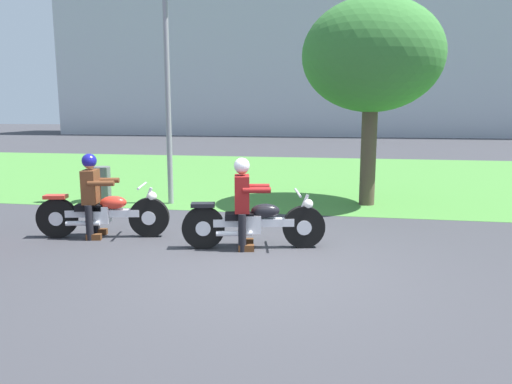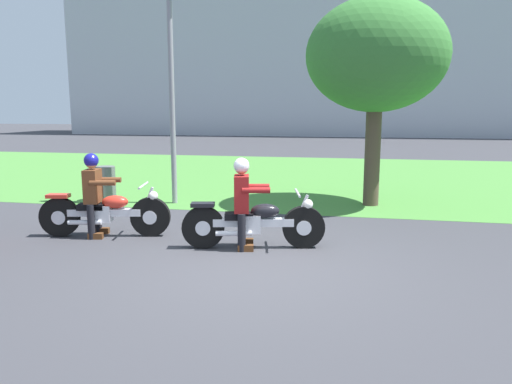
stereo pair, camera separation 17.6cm
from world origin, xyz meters
name	(u,v)px [view 2 (the right image)]	position (x,y,z in m)	size (l,w,h in m)	color
ground	(259,267)	(0.00, 0.00, 0.00)	(120.00, 120.00, 0.00)	#38383D
grass_verge	(315,176)	(0.00, 9.43, 0.00)	(60.00, 12.00, 0.01)	#478438
stadium_facade	(383,53)	(3.34, 36.47, 6.79)	(53.13, 8.00, 13.59)	#B2B7C1
motorcycle_lead	(254,223)	(-0.26, 0.91, 0.40)	(2.19, 0.76, 0.89)	black
rider_lead	(243,196)	(-0.43, 0.87, 0.82)	(0.61, 0.54, 1.41)	black
motorcycle_follow	(105,213)	(-2.87, 1.10, 0.40)	(2.18, 0.76, 0.89)	black
rider_follow	(94,188)	(-3.04, 1.07, 0.83)	(0.61, 0.54, 1.41)	black
tree_roadside	(376,56)	(1.63, 4.79, 3.26)	(3.04, 3.04, 4.50)	brown
streetlight_pole	(175,40)	(-2.68, 4.13, 3.62)	(0.96, 0.20, 5.81)	gray
trash_can	(105,184)	(-4.51, 4.08, 0.41)	(0.50, 0.50, 0.81)	#595E5B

